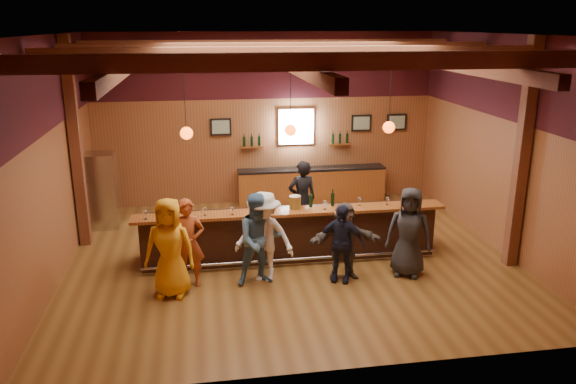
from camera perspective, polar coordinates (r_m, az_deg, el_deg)
name	(u,v)px	position (r m, az deg, el deg)	size (l,w,h in m)	color
room	(290,103)	(10.97, 0.20, 8.99)	(9.04, 9.00, 4.52)	brown
bar_counter	(290,232)	(11.74, 0.20, -4.08)	(6.30, 1.07, 1.11)	black
back_bar_cabinet	(312,185)	(15.29, 2.42, 0.73)	(4.00, 0.52, 0.95)	brown
window	(296,127)	(15.07, 0.82, 6.66)	(0.95, 0.09, 0.95)	silver
framed_pictures	(328,124)	(15.23, 4.07, 6.91)	(5.35, 0.05, 0.45)	black
wine_shelves	(296,143)	(15.09, 0.86, 5.01)	(3.00, 0.18, 0.30)	brown
pendant_lights	(290,130)	(11.00, 0.25, 6.34)	(4.24, 0.24, 1.37)	black
stainless_fridge	(102,190)	(14.00, -18.36, 0.16)	(0.70, 0.70, 1.80)	silver
customer_orange	(170,248)	(10.14, -11.93, -5.56)	(0.89, 0.58, 1.82)	orange
customer_redvest	(188,243)	(10.48, -10.10, -5.14)	(0.61, 0.40, 1.67)	#983E1B
customer_denim	(259,239)	(10.38, -2.93, -4.83)	(0.86, 0.67, 1.76)	teal
customer_white	(264,237)	(10.50, -2.44, -4.60)	(1.13, 0.65, 1.75)	white
customer_navy	(341,243)	(10.58, 5.39, -5.19)	(0.89, 0.37, 1.52)	#1B1F36
customer_brown	(344,241)	(10.72, 5.74, -4.95)	(1.39, 0.44, 1.50)	#4E453E
customer_dark	(409,232)	(10.98, 12.18, -4.00)	(0.86, 0.56, 1.75)	#27282A
bartender	(302,199)	(12.64, 1.44, -0.75)	(0.65, 0.43, 1.79)	black
ice_bucket	(295,202)	(11.31, 0.72, -1.04)	(0.24, 0.24, 0.26)	brown
bottle_a	(311,201)	(11.41, 2.34, -0.89)	(0.07, 0.07, 0.33)	black
bottle_b	(333,199)	(11.50, 4.55, -0.75)	(0.08, 0.08, 0.35)	black
glass_a	(145,213)	(11.03, -14.30, -2.04)	(0.08, 0.08, 0.18)	silver
glass_b	(188,210)	(11.02, -10.16, -1.77)	(0.09, 0.09, 0.19)	silver
glass_c	(205,209)	(11.03, -8.46, -1.77)	(0.07, 0.07, 0.16)	silver
glass_d	(232,209)	(11.00, -5.70, -1.72)	(0.07, 0.07, 0.16)	silver
glass_e	(268,204)	(11.20, -2.05, -1.24)	(0.08, 0.08, 0.18)	silver
glass_f	(325,203)	(11.28, 3.79, -1.12)	(0.08, 0.08, 0.19)	silver
glass_g	(359,199)	(11.59, 7.27, -0.74)	(0.08, 0.08, 0.18)	silver
glass_h	(387,199)	(11.72, 10.06, -0.71)	(0.07, 0.07, 0.17)	silver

